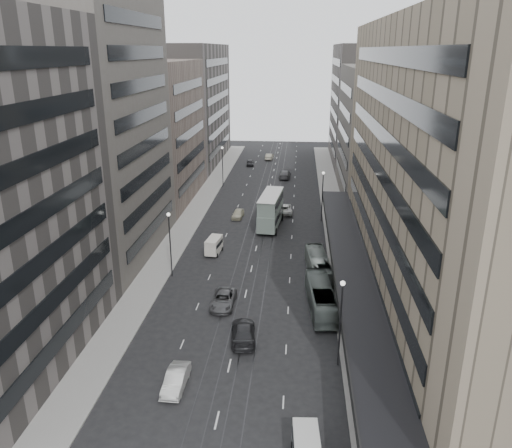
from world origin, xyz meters
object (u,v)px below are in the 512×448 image
(panel_van, at_px, (214,245))
(sedan_2, at_px, (223,300))
(sedan_1, at_px, (176,380))
(pedestrian, at_px, (391,421))
(bus_near, at_px, (321,297))
(double_decker, at_px, (271,209))
(bus_far, at_px, (318,266))

(panel_van, xyz_separation_m, sedan_2, (3.47, -14.62, -0.52))
(sedan_1, bearing_deg, pedestrian, -11.49)
(bus_near, bearing_deg, double_decker, -80.04)
(panel_van, bearing_deg, bus_far, -15.77)
(panel_van, bearing_deg, double_decker, 65.59)
(panel_van, distance_m, pedestrian, 37.66)
(double_decker, distance_m, sedan_2, 26.65)
(bus_near, bearing_deg, sedan_1, 44.05)
(bus_near, relative_size, sedan_1, 2.28)
(bus_near, bearing_deg, panel_van, -50.71)
(bus_far, distance_m, sedan_1, 26.19)
(bus_far, xyz_separation_m, panel_van, (-14.15, 5.95, -0.11))
(bus_far, xyz_separation_m, pedestrian, (4.44, -26.80, -0.33))
(bus_near, height_order, pedestrian, bus_near)
(sedan_2, bearing_deg, double_decker, 82.86)
(double_decker, bearing_deg, bus_near, -69.55)
(bus_far, xyz_separation_m, double_decker, (-7.00, 17.63, 1.55))
(pedestrian, bearing_deg, double_decker, -87.49)
(bus_near, height_order, bus_far, bus_near)
(panel_van, distance_m, sedan_2, 15.04)
(sedan_1, height_order, pedestrian, pedestrian)
(sedan_2, bearing_deg, panel_van, 104.17)
(double_decker, height_order, panel_van, double_decker)
(pedestrian, bearing_deg, sedan_1, -24.58)
(sedan_2, bearing_deg, pedestrian, -49.37)
(bus_far, xyz_separation_m, sedan_2, (-10.67, -8.67, -0.63))
(sedan_2, bearing_deg, bus_near, 1.44)
(sedan_1, bearing_deg, double_decker, 83.41)
(bus_near, xyz_separation_m, bus_far, (0.00, 8.55, -0.07))
(panel_van, bearing_deg, bus_near, -38.68)
(bus_far, distance_m, pedestrian, 27.17)
(bus_near, distance_m, bus_far, 8.55)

